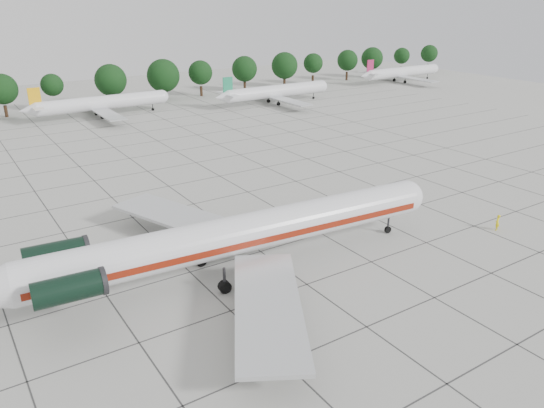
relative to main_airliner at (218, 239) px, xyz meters
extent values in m
plane|color=#ACACA5|center=(6.03, 2.25, -3.93)|extent=(260.00, 260.00, 0.00)
cube|color=#383838|center=(6.03, 17.25, -3.92)|extent=(170.00, 170.00, 0.02)
cylinder|color=silver|center=(2.63, -0.21, -0.04)|extent=(40.19, 6.82, 3.67)
sphere|color=silver|center=(22.58, -1.79, -0.04)|extent=(3.67, 3.67, 3.67)
cube|color=maroon|center=(2.77, 1.64, -0.31)|extent=(38.80, 3.14, 0.61)
cube|color=maroon|center=(2.48, -2.06, -0.31)|extent=(38.80, 3.14, 0.61)
cube|color=#B7BABC|center=(0.65, 9.99, -1.54)|extent=(10.62, 17.41, 0.33)
cube|color=#B7BABC|center=(-0.93, -9.96, -1.54)|extent=(12.67, 17.03, 0.33)
cube|color=black|center=(-13.25, 3.56, 0.30)|extent=(2.55, 1.63, 0.28)
cylinder|color=black|center=(-13.18, 4.34, 0.30)|extent=(5.49, 2.53, 2.11)
cube|color=black|center=(-13.64, -1.43, 0.30)|extent=(2.55, 1.63, 0.28)
cylinder|color=black|center=(-13.70, -2.20, 0.30)|extent=(5.49, 2.53, 2.11)
cylinder|color=black|center=(20.36, -1.61, -2.87)|extent=(0.24, 0.24, 2.11)
cylinder|color=black|center=(20.36, -1.61, -3.54)|extent=(0.80, 0.37, 0.78)
cylinder|color=black|center=(-0.47, 2.94, -2.48)|extent=(0.29, 0.29, 2.00)
cylinder|color=black|center=(-0.47, 2.94, -3.37)|extent=(1.16, 0.75, 1.11)
cylinder|color=black|center=(-0.93, -2.83, -2.48)|extent=(0.29, 0.29, 2.00)
cylinder|color=black|center=(-0.93, -2.83, -3.37)|extent=(1.16, 0.75, 1.11)
imported|color=yellow|center=(31.19, -7.81, -3.00)|extent=(0.78, 0.64, 1.85)
cylinder|color=silver|center=(12.17, 76.25, -0.93)|extent=(27.20, 3.00, 3.00)
cube|color=#B7BABC|center=(11.17, 76.25, -2.13)|extent=(3.50, 27.20, 0.25)
cube|color=#F6AC0E|center=(-1.27, 76.25, 1.67)|extent=(2.40, 0.25, 3.60)
cylinder|color=black|center=(11.17, 78.45, -3.53)|extent=(0.80, 0.45, 0.80)
cylinder|color=black|center=(11.17, 74.05, -3.53)|extent=(0.80, 0.45, 0.80)
cylinder|color=silver|center=(51.85, 67.76, -0.93)|extent=(27.20, 3.00, 3.00)
cube|color=#B7BABC|center=(50.85, 67.76, -2.13)|extent=(3.50, 27.20, 0.25)
cube|color=#1C8057|center=(38.41, 67.76, 1.67)|extent=(2.40, 0.25, 3.60)
cylinder|color=black|center=(50.85, 69.96, -3.53)|extent=(0.80, 0.45, 0.80)
cylinder|color=black|center=(50.85, 65.56, -3.53)|extent=(0.80, 0.45, 0.80)
cylinder|color=silver|center=(102.55, 75.27, -0.93)|extent=(27.20, 3.00, 3.00)
cube|color=#B7BABC|center=(101.55, 75.27, -2.13)|extent=(3.50, 27.20, 0.25)
cube|color=#9E1C4C|center=(89.11, 75.27, 1.67)|extent=(2.40, 0.25, 3.60)
cylinder|color=black|center=(101.55, 77.47, -3.53)|extent=(0.80, 0.45, 0.80)
cylinder|color=black|center=(101.55, 73.07, -3.53)|extent=(0.80, 0.45, 0.80)
cylinder|color=#332114|center=(-5.66, 87.25, -2.68)|extent=(0.70, 0.70, 2.50)
sphere|color=black|center=(-5.66, 87.25, 2.07)|extent=(6.50, 6.50, 6.50)
cylinder|color=#332114|center=(4.53, 87.25, -2.68)|extent=(0.70, 0.70, 2.50)
sphere|color=black|center=(4.53, 87.25, 2.07)|extent=(4.93, 4.93, 4.93)
cylinder|color=#332114|center=(17.72, 87.25, -2.68)|extent=(0.70, 0.70, 2.50)
sphere|color=black|center=(17.72, 87.25, 2.07)|extent=(7.40, 7.40, 7.40)
cylinder|color=#332114|center=(30.91, 87.25, -2.68)|extent=(0.70, 0.70, 2.50)
sphere|color=black|center=(30.91, 87.25, 2.07)|extent=(8.08, 8.08, 8.08)
cylinder|color=#332114|center=(41.10, 87.25, -2.68)|extent=(0.70, 0.70, 2.50)
sphere|color=black|center=(41.10, 87.25, 2.07)|extent=(6.17, 6.17, 6.17)
cylinder|color=#332114|center=(54.29, 87.25, -2.68)|extent=(0.70, 0.70, 2.50)
sphere|color=black|center=(54.29, 87.25, 2.07)|extent=(6.82, 6.82, 6.82)
cylinder|color=#332114|center=(67.48, 87.25, -2.68)|extent=(0.70, 0.70, 2.50)
sphere|color=black|center=(67.48, 87.25, 2.07)|extent=(7.44, 7.44, 7.44)
cylinder|color=#332114|center=(77.67, 87.25, -2.68)|extent=(0.70, 0.70, 2.50)
sphere|color=black|center=(77.67, 87.25, 2.07)|extent=(5.66, 5.66, 5.66)
cylinder|color=#332114|center=(90.86, 87.25, -2.68)|extent=(0.70, 0.70, 2.50)
sphere|color=black|center=(90.86, 87.25, 2.07)|extent=(6.25, 6.25, 6.25)
cylinder|color=#332114|center=(101.05, 87.25, -2.68)|extent=(0.70, 0.70, 2.50)
sphere|color=black|center=(101.05, 87.25, 2.07)|extent=(6.79, 6.79, 6.79)
cylinder|color=#332114|center=(114.24, 87.25, -2.68)|extent=(0.70, 0.70, 2.50)
sphere|color=black|center=(114.24, 87.25, 2.07)|extent=(5.16, 5.16, 5.16)
cylinder|color=#332114|center=(127.43, 87.25, -2.68)|extent=(0.70, 0.70, 2.50)
sphere|color=black|center=(127.43, 87.25, 2.07)|extent=(5.68, 5.68, 5.68)
camera|label=1|loc=(-19.95, -39.52, 20.88)|focal=35.00mm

